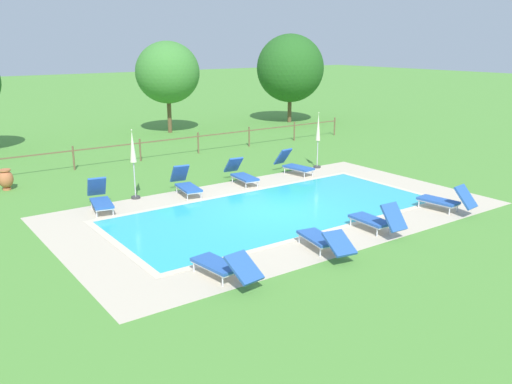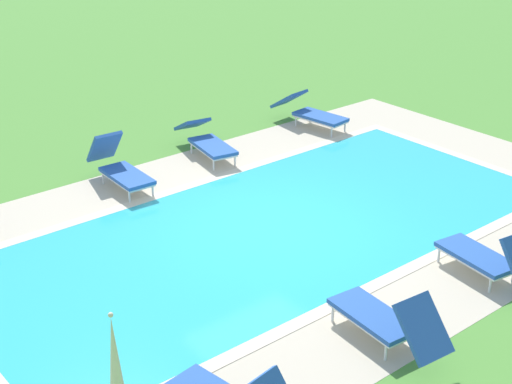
# 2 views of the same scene
# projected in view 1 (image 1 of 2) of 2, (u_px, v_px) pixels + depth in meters

# --- Properties ---
(ground_plane) EXTENTS (160.00, 160.00, 0.00)m
(ground_plane) POSITION_uv_depth(u_px,v_px,m) (277.00, 210.00, 17.90)
(ground_plane) COLOR #518E38
(pool_deck_paving) EXTENTS (14.22, 8.19, 0.01)m
(pool_deck_paving) POSITION_uv_depth(u_px,v_px,m) (277.00, 210.00, 17.90)
(pool_deck_paving) COLOR beige
(pool_deck_paving) RESTS_ON ground
(swimming_pool_water) EXTENTS (10.75, 4.72, 0.01)m
(swimming_pool_water) POSITION_uv_depth(u_px,v_px,m) (277.00, 210.00, 17.90)
(swimming_pool_water) COLOR #2DB7C6
(swimming_pool_water) RESTS_ON ground
(pool_coping_rim) EXTENTS (11.23, 5.20, 0.01)m
(pool_coping_rim) POSITION_uv_depth(u_px,v_px,m) (277.00, 210.00, 17.90)
(pool_coping_rim) COLOR beige
(pool_coping_rim) RESTS_ON ground
(sun_lounger_north_near_steps) EXTENTS (0.78, 1.94, 0.96)m
(sun_lounger_north_near_steps) POSITION_uv_depth(u_px,v_px,m) (241.00, 174.00, 21.18)
(sun_lounger_north_near_steps) COLOR #2856A8
(sun_lounger_north_near_steps) RESTS_ON ground
(sun_lounger_north_mid) EXTENTS (0.94, 1.90, 1.02)m
(sun_lounger_north_mid) POSITION_uv_depth(u_px,v_px,m) (100.00, 198.00, 17.84)
(sun_lounger_north_mid) COLOR #2856A8
(sun_lounger_north_mid) RESTS_ON ground
(sun_lounger_north_far) EXTENTS (0.86, 1.90, 1.01)m
(sun_lounger_north_far) POSITION_uv_depth(u_px,v_px,m) (294.00, 165.00, 22.72)
(sun_lounger_north_far) COLOR #2856A8
(sun_lounger_north_far) RESTS_ON ground
(sun_lounger_north_end) EXTENTS (0.96, 2.14, 0.73)m
(sun_lounger_north_end) POSITION_uv_depth(u_px,v_px,m) (324.00, 240.00, 14.28)
(sun_lounger_north_end) COLOR #2856A8
(sun_lounger_north_end) RESTS_ON ground
(sun_lounger_south_near_corner) EXTENTS (0.83, 1.94, 0.97)m
(sun_lounger_south_near_corner) POSITION_uv_depth(u_px,v_px,m) (446.00, 200.00, 17.69)
(sun_lounger_south_near_corner) COLOR #2856A8
(sun_lounger_south_near_corner) RESTS_ON ground
(sun_lounger_south_mid) EXTENTS (0.84, 2.08, 0.80)m
(sun_lounger_south_mid) POSITION_uv_depth(u_px,v_px,m) (224.00, 265.00, 12.61)
(sun_lounger_south_mid) COLOR #2856A8
(sun_lounger_south_mid) RESTS_ON ground
(sun_lounger_south_far) EXTENTS (0.85, 1.90, 1.01)m
(sun_lounger_south_far) POSITION_uv_depth(u_px,v_px,m) (186.00, 184.00, 19.68)
(sun_lounger_south_far) COLOR #2856A8
(sun_lounger_south_far) RESTS_ON ground
(sun_lounger_south_end) EXTENTS (0.69, 1.87, 1.00)m
(sun_lounger_south_end) POSITION_uv_depth(u_px,v_px,m) (377.00, 219.00, 15.76)
(sun_lounger_south_end) COLOR #2856A8
(sun_lounger_south_end) RESTS_ON ground
(patio_umbrella_closed_row_west) EXTENTS (0.32, 0.32, 2.45)m
(patio_umbrella_closed_row_west) POSITION_uv_depth(u_px,v_px,m) (318.00, 134.00, 23.50)
(patio_umbrella_closed_row_west) COLOR #383838
(patio_umbrella_closed_row_west) RESTS_ON ground
(patio_umbrella_closed_row_mid_west) EXTENTS (0.32, 0.32, 2.48)m
(patio_umbrella_closed_row_mid_west) POSITION_uv_depth(u_px,v_px,m) (133.00, 154.00, 18.81)
(patio_umbrella_closed_row_mid_west) COLOR #383838
(patio_umbrella_closed_row_mid_west) RESTS_ON ground
(terracotta_urn_near_fence) EXTENTS (0.54, 0.54, 0.79)m
(terracotta_urn_near_fence) POSITION_uv_depth(u_px,v_px,m) (6.00, 179.00, 20.25)
(terracotta_urn_near_fence) COLOR #B7663D
(terracotta_urn_near_fence) RESTS_ON ground
(perimeter_fence) EXTENTS (24.79, 0.08, 1.05)m
(perimeter_fence) POSITION_uv_depth(u_px,v_px,m) (140.00, 146.00, 25.05)
(perimeter_fence) COLOR brown
(perimeter_fence) RESTS_ON ground
(tree_west_mid) EXTENTS (4.50, 4.50, 5.88)m
(tree_west_mid) POSITION_uv_depth(u_px,v_px,m) (290.00, 68.00, 36.32)
(tree_west_mid) COLOR brown
(tree_west_mid) RESTS_ON ground
(tree_centre) EXTENTS (3.80, 3.80, 5.42)m
(tree_centre) POSITION_uv_depth(u_px,v_px,m) (168.00, 73.00, 32.10)
(tree_centre) COLOR brown
(tree_centre) RESTS_ON ground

